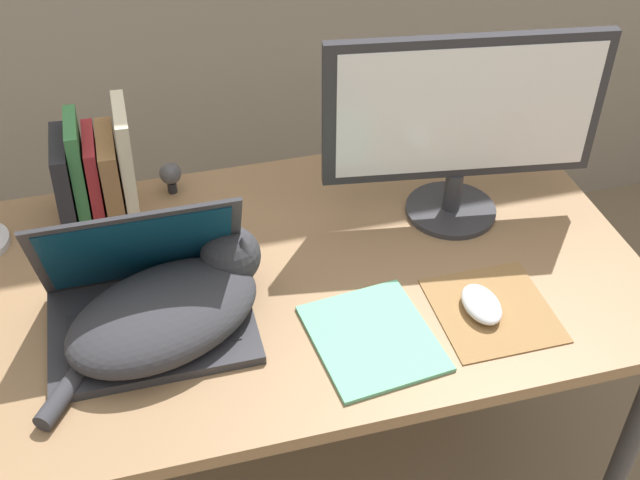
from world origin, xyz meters
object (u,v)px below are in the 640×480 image
object	(u,v)px
cat	(173,307)
notepad	(373,338)
computer_mouse	(481,304)
laptop	(148,303)
book_row	(96,175)
external_monitor	(462,122)
webcam	(171,175)

from	to	relation	value
cat	notepad	bearing A→B (deg)	-18.81
computer_mouse	laptop	bearing A→B (deg)	167.73
book_row	notepad	world-z (taller)	book_row
external_monitor	book_row	xyz separation A→B (m)	(-0.70, 0.17, -0.11)
cat	notepad	world-z (taller)	cat
cat	computer_mouse	xyz separation A→B (m)	(0.54, -0.10, -0.04)
cat	book_row	bearing A→B (deg)	105.97
webcam	external_monitor	bearing A→B (deg)	-21.74
cat	book_row	size ratio (longest dim) A/B	1.73
book_row	notepad	distance (m)	0.65
external_monitor	webcam	xyz separation A→B (m)	(-0.55, 0.22, -0.17)
external_monitor	webcam	world-z (taller)	external_monitor
external_monitor	computer_mouse	world-z (taller)	external_monitor
external_monitor	book_row	distance (m)	0.73
notepad	webcam	distance (m)	0.60
external_monitor	computer_mouse	distance (m)	0.35
external_monitor	notepad	bearing A→B (deg)	-131.43
book_row	external_monitor	bearing A→B (deg)	-13.71
computer_mouse	notepad	bearing A→B (deg)	-175.63
computer_mouse	webcam	xyz separation A→B (m)	(-0.49, 0.51, 0.03)
laptop	webcam	xyz separation A→B (m)	(0.08, 0.38, -0.00)
computer_mouse	external_monitor	bearing A→B (deg)	78.57
computer_mouse	book_row	bearing A→B (deg)	144.47
computer_mouse	notepad	xyz separation A→B (m)	(-0.21, -0.02, -0.01)
webcam	cat	bearing A→B (deg)	-95.89
notepad	book_row	bearing A→B (deg)	132.33
cat	webcam	xyz separation A→B (m)	(0.04, 0.41, -0.01)
external_monitor	notepad	world-z (taller)	external_monitor
laptop	notepad	size ratio (longest dim) A/B	1.39
cat	external_monitor	xyz separation A→B (m)	(0.59, 0.19, 0.16)
computer_mouse	notepad	distance (m)	0.21
laptop	webcam	bearing A→B (deg)	77.77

